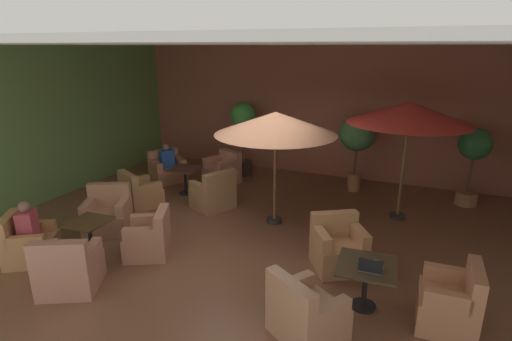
{
  "coord_description": "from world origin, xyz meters",
  "views": [
    {
      "loc": [
        2.87,
        -6.35,
        3.5
      ],
      "look_at": [
        0.0,
        0.44,
        1.19
      ],
      "focal_mm": 27.99,
      "sensor_mm": 36.0,
      "label": 1
    }
  ],
  "objects_px": {
    "armchair_front_left_south": "(451,304)",
    "open_laptop": "(371,267)",
    "armchair_mid_center_west": "(140,193)",
    "potted_tree_left_corner": "(243,125)",
    "patron_by_window": "(167,157)",
    "cafe_table_front_left": "(366,273)",
    "cafe_table_mid_center": "(185,174)",
    "potted_tree_mid_left": "(474,153)",
    "armchair_mid_center_east": "(223,171)",
    "armchair_front_left_east": "(305,314)",
    "armchair_front_right_west": "(69,270)",
    "armchair_mid_center_north": "(214,194)",
    "cafe_table_front_right": "(89,230)",
    "armchair_front_right_south": "(28,244)",
    "armchair_front_left_north": "(338,248)",
    "patio_umbrella_tall_red": "(276,124)",
    "patron_blue_shirt": "(27,223)",
    "patio_umbrella_center_beige": "(409,113)",
    "armchair_front_right_north": "(149,238)",
    "armchair_mid_center_south": "(167,170)",
    "potted_tree_mid_right": "(357,137)",
    "armchair_front_right_east": "(108,215)",
    "iced_drink_cup": "(375,265)"
  },
  "relations": [
    {
      "from": "armchair_front_left_south",
      "to": "open_laptop",
      "type": "distance_m",
      "value": 1.09
    },
    {
      "from": "armchair_mid_center_west",
      "to": "potted_tree_left_corner",
      "type": "height_order",
      "value": "potted_tree_left_corner"
    },
    {
      "from": "patron_by_window",
      "to": "cafe_table_front_left",
      "type": "bearing_deg",
      "value": -31.58
    },
    {
      "from": "potted_tree_left_corner",
      "to": "cafe_table_front_left",
      "type": "bearing_deg",
      "value": -49.93
    },
    {
      "from": "cafe_table_mid_center",
      "to": "potted_tree_mid_left",
      "type": "distance_m",
      "value": 6.64
    },
    {
      "from": "armchair_mid_center_east",
      "to": "patron_by_window",
      "type": "distance_m",
      "value": 1.54
    },
    {
      "from": "armchair_front_left_south",
      "to": "armchair_front_left_east",
      "type": "bearing_deg",
      "value": -151.14
    },
    {
      "from": "armchair_front_left_east",
      "to": "patron_by_window",
      "type": "height_order",
      "value": "patron_by_window"
    },
    {
      "from": "armchair_front_right_west",
      "to": "open_laptop",
      "type": "relative_size",
      "value": 3.39
    },
    {
      "from": "armchair_front_left_east",
      "to": "armchair_front_left_south",
      "type": "bearing_deg",
      "value": 28.86
    },
    {
      "from": "armchair_mid_center_north",
      "to": "potted_tree_left_corner",
      "type": "xyz_separation_m",
      "value": [
        -0.4,
        2.48,
        1.09
      ]
    },
    {
      "from": "cafe_table_front_right",
      "to": "armchair_front_right_south",
      "type": "xyz_separation_m",
      "value": [
        -0.85,
        -0.53,
        -0.19
      ]
    },
    {
      "from": "armchair_front_left_north",
      "to": "armchair_mid_center_north",
      "type": "xyz_separation_m",
      "value": [
        -3.09,
        1.42,
        -0.01
      ]
    },
    {
      "from": "cafe_table_front_right",
      "to": "patio_umbrella_tall_red",
      "type": "distance_m",
      "value": 3.85
    },
    {
      "from": "armchair_front_left_east",
      "to": "patron_blue_shirt",
      "type": "xyz_separation_m",
      "value": [
        -4.79,
        0.0,
        0.37
      ]
    },
    {
      "from": "armchair_front_left_east",
      "to": "cafe_table_mid_center",
      "type": "bearing_deg",
      "value": 137.68
    },
    {
      "from": "patio_umbrella_center_beige",
      "to": "potted_tree_left_corner",
      "type": "height_order",
      "value": "patio_umbrella_center_beige"
    },
    {
      "from": "armchair_mid_center_east",
      "to": "patio_umbrella_center_beige",
      "type": "relative_size",
      "value": 0.41
    },
    {
      "from": "armchair_front_right_north",
      "to": "patron_blue_shirt",
      "type": "xyz_separation_m",
      "value": [
        -1.71,
        -0.94,
        0.38
      ]
    },
    {
      "from": "armchair_front_left_south",
      "to": "patio_umbrella_tall_red",
      "type": "relative_size",
      "value": 0.37
    },
    {
      "from": "patio_umbrella_center_beige",
      "to": "armchair_front_right_north",
      "type": "bearing_deg",
      "value": -139.21
    },
    {
      "from": "potted_tree_mid_left",
      "to": "armchair_front_left_east",
      "type": "bearing_deg",
      "value": -111.01
    },
    {
      "from": "armchair_mid_center_east",
      "to": "armchair_mid_center_west",
      "type": "bearing_deg",
      "value": -114.77
    },
    {
      "from": "cafe_table_mid_center",
      "to": "armchair_front_left_north",
      "type": "bearing_deg",
      "value": -25.08
    },
    {
      "from": "armchair_front_right_north",
      "to": "potted_tree_mid_left",
      "type": "height_order",
      "value": "potted_tree_mid_left"
    },
    {
      "from": "armchair_mid_center_south",
      "to": "armchair_front_left_south",
      "type": "bearing_deg",
      "value": -27.29
    },
    {
      "from": "potted_tree_mid_left",
      "to": "potted_tree_mid_right",
      "type": "relative_size",
      "value": 0.94
    },
    {
      "from": "armchair_front_left_east",
      "to": "cafe_table_front_right",
      "type": "distance_m",
      "value": 4.01
    },
    {
      "from": "armchair_mid_center_south",
      "to": "potted_tree_mid_right",
      "type": "bearing_deg",
      "value": 14.28
    },
    {
      "from": "armchair_front_left_south",
      "to": "cafe_table_front_right",
      "type": "xyz_separation_m",
      "value": [
        -5.64,
        -0.41,
        0.17
      ]
    },
    {
      "from": "armchair_mid_center_north",
      "to": "patron_by_window",
      "type": "height_order",
      "value": "patron_by_window"
    },
    {
      "from": "armchair_front_right_east",
      "to": "potted_tree_mid_right",
      "type": "xyz_separation_m",
      "value": [
        4.05,
        4.23,
        1.05
      ]
    },
    {
      "from": "armchair_front_left_east",
      "to": "armchair_front_left_north",
      "type": "bearing_deg",
      "value": 89.13
    },
    {
      "from": "iced_drink_cup",
      "to": "open_laptop",
      "type": "distance_m",
      "value": 0.09
    },
    {
      "from": "patron_blue_shirt",
      "to": "patron_by_window",
      "type": "bearing_deg",
      "value": 94.07
    },
    {
      "from": "cafe_table_front_left",
      "to": "armchair_mid_center_south",
      "type": "xyz_separation_m",
      "value": [
        -5.72,
        3.52,
        -0.23
      ]
    },
    {
      "from": "armchair_front_left_north",
      "to": "cafe_table_front_left",
      "type": "bearing_deg",
      "value": -58.55
    },
    {
      "from": "armchair_mid_center_north",
      "to": "iced_drink_cup",
      "type": "bearing_deg",
      "value": -32.49
    },
    {
      "from": "armchair_front_left_south",
      "to": "patron_blue_shirt",
      "type": "bearing_deg",
      "value": -171.93
    },
    {
      "from": "patron_blue_shirt",
      "to": "open_laptop",
      "type": "distance_m",
      "value": 5.49
    },
    {
      "from": "patio_umbrella_tall_red",
      "to": "armchair_front_right_south",
      "type": "bearing_deg",
      "value": -136.8
    },
    {
      "from": "armchair_front_left_north",
      "to": "patio_umbrella_center_beige",
      "type": "distance_m",
      "value": 3.21
    },
    {
      "from": "armchair_front_right_north",
      "to": "patron_blue_shirt",
      "type": "relative_size",
      "value": 1.41
    },
    {
      "from": "armchair_front_left_south",
      "to": "iced_drink_cup",
      "type": "height_order",
      "value": "armchair_front_left_south"
    },
    {
      "from": "armchair_front_left_east",
      "to": "armchair_mid_center_east",
      "type": "relative_size",
      "value": 1.07
    },
    {
      "from": "armchair_mid_center_south",
      "to": "patio_umbrella_tall_red",
      "type": "relative_size",
      "value": 0.46
    },
    {
      "from": "armchair_front_left_south",
      "to": "armchair_mid_center_west",
      "type": "relative_size",
      "value": 0.87
    },
    {
      "from": "potted_tree_mid_left",
      "to": "potted_tree_mid_right",
      "type": "height_order",
      "value": "potted_tree_mid_right"
    },
    {
      "from": "patio_umbrella_tall_red",
      "to": "iced_drink_cup",
      "type": "xyz_separation_m",
      "value": [
        2.24,
        -2.21,
        -1.35
      ]
    },
    {
      "from": "patio_umbrella_center_beige",
      "to": "cafe_table_front_right",
      "type": "bearing_deg",
      "value": -141.64
    }
  ]
}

